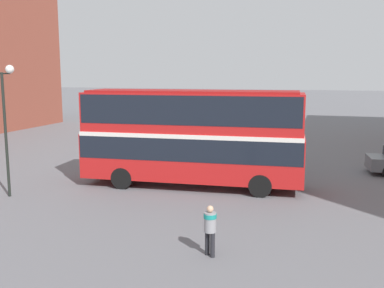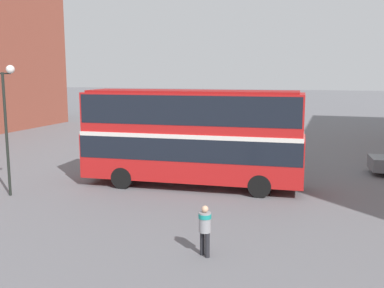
# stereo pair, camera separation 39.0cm
# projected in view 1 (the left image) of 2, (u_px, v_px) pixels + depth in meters

# --- Properties ---
(ground_plane) EXTENTS (240.00, 240.00, 0.00)m
(ground_plane) POSITION_uv_depth(u_px,v_px,m) (164.00, 184.00, 22.00)
(ground_plane) COLOR slate
(double_decker_bus) EXTENTS (10.56, 3.28, 4.60)m
(double_decker_bus) POSITION_uv_depth(u_px,v_px,m) (192.00, 132.00, 21.16)
(double_decker_bus) COLOR red
(double_decker_bus) RESTS_ON ground_plane
(pedestrian_foreground) EXTENTS (0.54, 0.54, 1.56)m
(pedestrian_foreground) POSITION_uv_depth(u_px,v_px,m) (210.00, 225.00, 13.30)
(pedestrian_foreground) COLOR #232328
(pedestrian_foreground) RESTS_ON ground_plane
(parked_car_kerb_near) EXTENTS (4.97, 2.92, 1.66)m
(parked_car_kerb_near) POSITION_uv_depth(u_px,v_px,m) (256.00, 141.00, 30.16)
(parked_car_kerb_near) COLOR silver
(parked_car_kerb_near) RESTS_ON ground_plane
(parked_car_kerb_far) EXTENTS (4.91, 2.53, 1.67)m
(parked_car_kerb_far) POSITION_uv_depth(u_px,v_px,m) (148.00, 124.00, 39.96)
(parked_car_kerb_far) COLOR maroon
(parked_car_kerb_far) RESTS_ON ground_plane
(street_lamp_twin_globe) EXTENTS (1.20, 0.36, 5.74)m
(street_lamp_twin_globe) POSITION_uv_depth(u_px,v_px,m) (3.00, 100.00, 19.20)
(street_lamp_twin_globe) COLOR black
(street_lamp_twin_globe) RESTS_ON ground_plane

